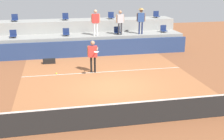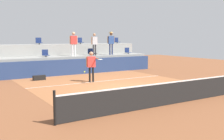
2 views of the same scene
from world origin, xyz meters
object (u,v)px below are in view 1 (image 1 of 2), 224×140
stadium_chair_upper_far_left (15,18)px  stadium_chair_upper_far_right (156,15)px  stadium_chair_lower_far_right (164,29)px  spectator_leaning_on_rail (96,20)px  spectator_in_white (120,20)px  stadium_chair_lower_right (117,31)px  stadium_chair_upper_left (65,17)px  equipment_bag (49,61)px  stadium_chair_lower_far_left (13,35)px  stadium_chair_lower_left (66,33)px  tennis_ball (56,74)px  tennis_player (93,53)px  spectator_with_hat (141,18)px  stadium_chair_upper_right (111,16)px

stadium_chair_upper_far_left → stadium_chair_upper_far_right: size_ratio=1.00×
stadium_chair_lower_far_right → stadium_chair_upper_far_right: size_ratio=1.00×
spectator_leaning_on_rail → spectator_in_white: spectator_leaning_on_rail is taller
stadium_chair_lower_right → stadium_chair_upper_left: 4.07m
stadium_chair_upper_far_left → spectator_leaning_on_rail: 5.96m
spectator_in_white → equipment_bag: size_ratio=2.24×
stadium_chair_lower_far_left → spectator_leaning_on_rail: 5.62m
stadium_chair_lower_left → spectator_leaning_on_rail: spectator_leaning_on_rail is taller
stadium_chair_lower_right → spectator_in_white: (0.11, -0.38, 0.81)m
stadium_chair_lower_far_right → stadium_chair_upper_left: size_ratio=1.00×
stadium_chair_lower_left → spectator_leaning_on_rail: bearing=-10.8°
stadium_chair_upper_far_left → spectator_leaning_on_rail: (5.55, -2.18, 0.03)m
stadium_chair_lower_far_right → stadium_chair_upper_left: stadium_chair_upper_left is taller
tennis_ball → spectator_in_white: bearing=59.1°
stadium_chair_upper_far_right → stadium_chair_lower_left: bearing=-166.0°
tennis_player → stadium_chair_lower_far_right: bearing=38.9°
stadium_chair_lower_left → equipment_bag: stadium_chair_lower_left is taller
tennis_player → equipment_bag: (-2.42, 2.39, -0.97)m
stadium_chair_lower_far_left → stadium_chair_upper_far_left: 1.99m
spectator_in_white → stadium_chair_upper_far_left: bearing=163.3°
stadium_chair_lower_far_left → tennis_player: (4.71, -4.82, -0.35)m
stadium_chair_lower_far_left → equipment_bag: 3.59m
stadium_chair_lower_right → spectator_leaning_on_rail: size_ratio=0.29×
equipment_bag → stadium_chair_lower_far_left: bearing=133.3°
stadium_chair_lower_left → spectator_with_hat: bearing=-4.2°
tennis_ball → equipment_bag: 5.72m
stadium_chair_lower_right → spectator_with_hat: 1.90m
tennis_ball → equipment_bag: bearing=93.8°
stadium_chair_upper_far_right → spectator_leaning_on_rail: size_ratio=0.29×
stadium_chair_lower_right → tennis_player: 5.41m
stadium_chair_lower_far_right → spectator_in_white: (-3.41, -0.38, 0.81)m
stadium_chair_lower_left → stadium_chair_lower_right: 3.64m
stadium_chair_upper_far_left → stadium_chair_lower_left: bearing=-27.0°
stadium_chair_upper_far_right → spectator_leaning_on_rail: spectator_leaning_on_rail is taller
stadium_chair_upper_far_left → tennis_player: (4.72, -6.62, -1.20)m
tennis_player → spectator_with_hat: spectator_with_hat is taller
spectator_with_hat → tennis_ball: bearing=-128.5°
stadium_chair_lower_far_left → tennis_ball: 8.50m
spectator_in_white → tennis_ball: bearing=-120.9°
stadium_chair_lower_right → stadium_chair_upper_left: (-3.55, 1.80, 0.85)m
spectator_leaning_on_rail → spectator_with_hat: (3.24, -0.00, 0.04)m
stadium_chair_upper_left → spectator_with_hat: bearing=-22.9°
stadium_chair_upper_left → stadium_chair_upper_right: same height
stadium_chair_lower_right → stadium_chair_lower_far_right: (3.52, 0.00, 0.00)m
stadium_chair_upper_right → equipment_bag: bearing=-138.5°
stadium_chair_lower_left → spectator_with_hat: spectator_with_hat is taller
equipment_bag → spectator_in_white: bearing=22.4°
stadium_chair_lower_right → stadium_chair_upper_far_left: bearing=165.9°
stadium_chair_lower_far_left → spectator_with_hat: spectator_with_hat is taller
stadium_chair_lower_far_right → spectator_leaning_on_rail: (-5.14, -0.38, 0.88)m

